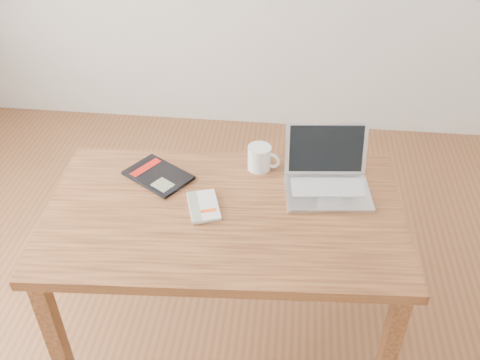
# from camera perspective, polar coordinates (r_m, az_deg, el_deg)

# --- Properties ---
(room) EXTENTS (4.04, 4.04, 2.70)m
(room) POSITION_cam_1_polar(r_m,az_deg,el_deg) (1.52, -7.75, 11.27)
(room) COLOR brown
(room) RESTS_ON ground
(desk) EXTENTS (1.35, 0.83, 0.75)m
(desk) POSITION_cam_1_polar(r_m,az_deg,el_deg) (2.00, -1.62, -5.26)
(desk) COLOR brown
(desk) RESTS_ON ground
(white_guidebook) EXTENTS (0.15, 0.20, 0.02)m
(white_guidebook) POSITION_cam_1_polar(r_m,az_deg,el_deg) (1.96, -3.90, -2.80)
(white_guidebook) COLOR silver
(white_guidebook) RESTS_ON desk
(black_guidebook) EXTENTS (0.30, 0.27, 0.01)m
(black_guidebook) POSITION_cam_1_polar(r_m,az_deg,el_deg) (2.12, -8.74, 0.49)
(black_guidebook) COLOR black
(black_guidebook) RESTS_ON desk
(laptop) EXTENTS (0.34, 0.31, 0.22)m
(laptop) POSITION_cam_1_polar(r_m,az_deg,el_deg) (2.05, 9.29, 0.38)
(laptop) COLOR silver
(laptop) RESTS_ON desk
(coffee_mug) EXTENTS (0.13, 0.09, 0.10)m
(coffee_mug) POSITION_cam_1_polar(r_m,az_deg,el_deg) (2.12, 2.16, 2.42)
(coffee_mug) COLOR white
(coffee_mug) RESTS_ON desk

